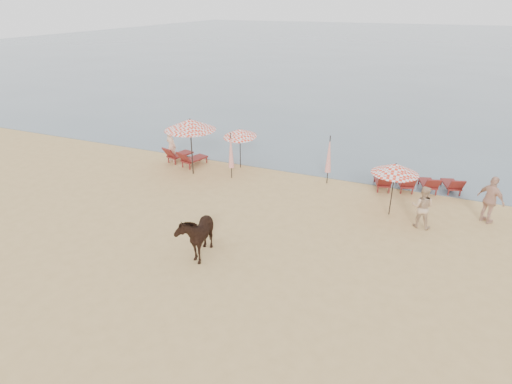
{
  "coord_description": "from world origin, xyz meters",
  "views": [
    {
      "loc": [
        5.75,
        -8.43,
        7.75
      ],
      "look_at": [
        0.0,
        5.0,
        1.1
      ],
      "focal_mm": 30.0,
      "sensor_mm": 36.0,
      "label": 1
    }
  ],
  "objects_px": {
    "umbrella_open_left_a": "(190,124)",
    "umbrella_closed_left": "(231,151)",
    "beachgoer_right_b": "(491,200)",
    "umbrella_open_right": "(395,169)",
    "lounger_cluster_left": "(184,156)",
    "lounger_cluster_right": "(417,183)",
    "beachgoer_left": "(171,146)",
    "beachgoer_right_a": "(422,207)",
    "umbrella_open_left_b": "(240,133)",
    "cow": "(197,233)",
    "umbrella_closed_right": "(329,154)"
  },
  "relations": [
    {
      "from": "lounger_cluster_left",
      "to": "umbrella_open_left_a",
      "type": "relative_size",
      "value": 0.75
    },
    {
      "from": "beachgoer_left",
      "to": "beachgoer_right_a",
      "type": "xyz_separation_m",
      "value": [
        12.25,
        -2.23,
        -0.03
      ]
    },
    {
      "from": "umbrella_closed_right",
      "to": "umbrella_open_left_b",
      "type": "bearing_deg",
      "value": 177.06
    },
    {
      "from": "umbrella_open_left_b",
      "to": "beachgoer_right_b",
      "type": "distance_m",
      "value": 11.11
    },
    {
      "from": "umbrella_closed_right",
      "to": "beachgoer_right_b",
      "type": "relative_size",
      "value": 1.23
    },
    {
      "from": "umbrella_open_left_b",
      "to": "umbrella_open_right",
      "type": "xyz_separation_m",
      "value": [
        7.52,
        -2.32,
        0.13
      ]
    },
    {
      "from": "lounger_cluster_left",
      "to": "umbrella_open_left_a",
      "type": "xyz_separation_m",
      "value": [
        1.09,
        -0.97,
        2.02
      ]
    },
    {
      "from": "lounger_cluster_right",
      "to": "umbrella_closed_right",
      "type": "xyz_separation_m",
      "value": [
        -3.84,
        -0.66,
        1.0
      ]
    },
    {
      "from": "umbrella_open_right",
      "to": "beachgoer_right_a",
      "type": "xyz_separation_m",
      "value": [
        1.15,
        -0.57,
        -1.12
      ]
    },
    {
      "from": "lounger_cluster_right",
      "to": "beachgoer_left",
      "type": "relative_size",
      "value": 2.27
    },
    {
      "from": "beachgoer_left",
      "to": "beachgoer_right_b",
      "type": "relative_size",
      "value": 0.91
    },
    {
      "from": "umbrella_open_right",
      "to": "beachgoer_right_b",
      "type": "relative_size",
      "value": 1.16
    },
    {
      "from": "umbrella_open_left_a",
      "to": "umbrella_open_left_b",
      "type": "bearing_deg",
      "value": 59.4
    },
    {
      "from": "lounger_cluster_left",
      "to": "beachgoer_right_a",
      "type": "distance_m",
      "value": 11.74
    },
    {
      "from": "umbrella_open_right",
      "to": "beachgoer_right_b",
      "type": "height_order",
      "value": "umbrella_open_right"
    },
    {
      "from": "umbrella_open_left_a",
      "to": "umbrella_closed_left",
      "type": "xyz_separation_m",
      "value": [
        1.94,
        0.26,
        -1.09
      ]
    },
    {
      "from": "umbrella_open_left_a",
      "to": "beachgoer_right_b",
      "type": "relative_size",
      "value": 1.47
    },
    {
      "from": "umbrella_open_right",
      "to": "beachgoer_left",
      "type": "bearing_deg",
      "value": -175.22
    },
    {
      "from": "umbrella_closed_right",
      "to": "beachgoer_left",
      "type": "height_order",
      "value": "umbrella_closed_right"
    },
    {
      "from": "cow",
      "to": "beachgoer_right_a",
      "type": "height_order",
      "value": "beachgoer_right_a"
    },
    {
      "from": "umbrella_closed_left",
      "to": "beachgoer_right_b",
      "type": "height_order",
      "value": "umbrella_closed_left"
    },
    {
      "from": "umbrella_open_left_a",
      "to": "beachgoer_right_a",
      "type": "distance_m",
      "value": 10.63
    },
    {
      "from": "beachgoer_right_b",
      "to": "umbrella_open_left_a",
      "type": "bearing_deg",
      "value": 39.75
    },
    {
      "from": "lounger_cluster_left",
      "to": "umbrella_open_left_b",
      "type": "relative_size",
      "value": 0.99
    },
    {
      "from": "lounger_cluster_right",
      "to": "beachgoer_left",
      "type": "bearing_deg",
      "value": 168.76
    },
    {
      "from": "umbrella_open_left_b",
      "to": "beachgoer_left",
      "type": "xyz_separation_m",
      "value": [
        -3.58,
        -0.66,
        -0.95
      ]
    },
    {
      "from": "lounger_cluster_right",
      "to": "umbrella_open_left_b",
      "type": "distance_m",
      "value": 8.46
    },
    {
      "from": "lounger_cluster_left",
      "to": "umbrella_closed_left",
      "type": "distance_m",
      "value": 3.25
    },
    {
      "from": "umbrella_open_left_a",
      "to": "beachgoer_right_b",
      "type": "xyz_separation_m",
      "value": [
        12.73,
        0.13,
        -1.52
      ]
    },
    {
      "from": "lounger_cluster_left",
      "to": "lounger_cluster_right",
      "type": "xyz_separation_m",
      "value": [
        11.18,
        1.1,
        -0.03
      ]
    },
    {
      "from": "umbrella_closed_right",
      "to": "beachgoer_left",
      "type": "xyz_separation_m",
      "value": [
        -8.07,
        -0.43,
        -0.55
      ]
    },
    {
      "from": "lounger_cluster_right",
      "to": "beachgoer_right_a",
      "type": "relative_size",
      "value": 2.36
    },
    {
      "from": "lounger_cluster_left",
      "to": "umbrella_open_left_b",
      "type": "height_order",
      "value": "umbrella_open_left_b"
    },
    {
      "from": "umbrella_closed_left",
      "to": "beachgoer_right_a",
      "type": "relative_size",
      "value": 1.35
    },
    {
      "from": "umbrella_open_left_a",
      "to": "umbrella_open_right",
      "type": "distance_m",
      "value": 9.32
    },
    {
      "from": "cow",
      "to": "lounger_cluster_right",
      "type": "bearing_deg",
      "value": 40.93
    },
    {
      "from": "lounger_cluster_left",
      "to": "umbrella_open_right",
      "type": "bearing_deg",
      "value": 6.26
    },
    {
      "from": "cow",
      "to": "beachgoer_right_a",
      "type": "bearing_deg",
      "value": 24.65
    },
    {
      "from": "beachgoer_right_a",
      "to": "lounger_cluster_left",
      "type": "bearing_deg",
      "value": -5.92
    },
    {
      "from": "beachgoer_left",
      "to": "beachgoer_right_a",
      "type": "bearing_deg",
      "value": -174.57
    },
    {
      "from": "umbrella_open_left_b",
      "to": "umbrella_closed_right",
      "type": "bearing_deg",
      "value": -19.49
    },
    {
      "from": "cow",
      "to": "umbrella_closed_right",
      "type": "bearing_deg",
      "value": 60.57
    },
    {
      "from": "umbrella_open_left_b",
      "to": "cow",
      "type": "distance_m",
      "value": 8.05
    },
    {
      "from": "umbrella_closed_right",
      "to": "beachgoer_right_a",
      "type": "distance_m",
      "value": 4.99
    },
    {
      "from": "umbrella_open_left_a",
      "to": "cow",
      "type": "xyz_separation_m",
      "value": [
        3.82,
        -6.07,
        -1.65
      ]
    },
    {
      "from": "umbrella_open_right",
      "to": "beachgoer_left",
      "type": "height_order",
      "value": "umbrella_open_right"
    },
    {
      "from": "cow",
      "to": "beachgoer_right_a",
      "type": "relative_size",
      "value": 1.16
    },
    {
      "from": "umbrella_open_left_b",
      "to": "lounger_cluster_left",
      "type": "bearing_deg",
      "value": 176.82
    },
    {
      "from": "lounger_cluster_right",
      "to": "beachgoer_right_a",
      "type": "xyz_separation_m",
      "value": [
        0.34,
        -3.31,
        0.42
      ]
    },
    {
      "from": "umbrella_open_left_a",
      "to": "umbrella_open_left_b",
      "type": "height_order",
      "value": "umbrella_open_left_a"
    }
  ]
}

